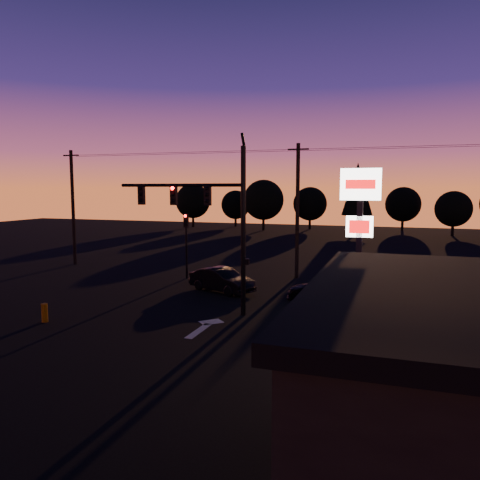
% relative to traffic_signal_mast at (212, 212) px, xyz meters
% --- Properties ---
extents(ground, '(120.00, 120.00, 0.00)m').
position_rel_traffic_signal_mast_xyz_m(ground, '(0.10, -3.99, -4.94)').
color(ground, black).
rests_on(ground, ground).
extents(lane_arrow, '(1.20, 3.10, 0.01)m').
position_rel_traffic_signal_mast_xyz_m(lane_arrow, '(0.60, -2.33, -4.93)').
color(lane_arrow, beige).
rests_on(lane_arrow, ground).
extents(traffic_signal_mast, '(6.79, 0.52, 8.58)m').
position_rel_traffic_signal_mast_xyz_m(traffic_signal_mast, '(0.00, 0.00, 0.00)').
color(traffic_signal_mast, black).
rests_on(traffic_signal_mast, ground).
extents(secondary_signal, '(0.30, 0.31, 4.35)m').
position_rel_traffic_signal_mast_xyz_m(secondary_signal, '(-4.90, 7.49, -2.07)').
color(secondary_signal, black).
rests_on(secondary_signal, ground).
extents(pylon_sign, '(1.50, 0.28, 6.80)m').
position_rel_traffic_signal_mast_xyz_m(pylon_sign, '(7.10, -2.49, -0.02)').
color(pylon_sign, black).
rests_on(pylon_sign, ground).
extents(utility_pole_0, '(1.40, 0.26, 9.00)m').
position_rel_traffic_signal_mast_xyz_m(utility_pole_0, '(-15.90, 10.01, -0.34)').
color(utility_pole_0, black).
rests_on(utility_pole_0, ground).
extents(utility_pole_1, '(1.40, 0.26, 9.00)m').
position_rel_traffic_signal_mast_xyz_m(utility_pole_1, '(2.10, 10.01, -0.34)').
color(utility_pole_1, black).
rests_on(utility_pole_1, ground).
extents(power_wires, '(36.00, 1.22, 0.07)m').
position_rel_traffic_signal_mast_xyz_m(power_wires, '(2.10, 10.01, 3.63)').
color(power_wires, black).
rests_on(power_wires, ground).
extents(bollard, '(0.28, 0.28, 0.84)m').
position_rel_traffic_signal_mast_xyz_m(bollard, '(-6.60, -3.98, -4.51)').
color(bollard, '#B96905').
rests_on(bollard, ground).
extents(tree_0, '(5.36, 5.36, 6.74)m').
position_rel_traffic_signal_mast_xyz_m(tree_0, '(-21.90, 46.01, -0.88)').
color(tree_0, black).
rests_on(tree_0, ground).
extents(tree_1, '(4.54, 4.54, 5.71)m').
position_rel_traffic_signal_mast_xyz_m(tree_1, '(-15.90, 49.01, -1.50)').
color(tree_1, black).
rests_on(tree_1, ground).
extents(tree_2, '(5.77, 5.78, 7.26)m').
position_rel_traffic_signal_mast_xyz_m(tree_2, '(-9.90, 44.01, -0.57)').
color(tree_2, black).
rests_on(tree_2, ground).
extents(tree_3, '(4.95, 4.95, 6.22)m').
position_rel_traffic_signal_mast_xyz_m(tree_3, '(-3.90, 48.01, -1.19)').
color(tree_3, black).
rests_on(tree_3, ground).
extents(tree_4, '(4.18, 4.18, 9.50)m').
position_rel_traffic_signal_mast_xyz_m(tree_4, '(3.10, 45.01, 0.99)').
color(tree_4, black).
rests_on(tree_4, ground).
extents(tree_5, '(4.95, 4.95, 6.22)m').
position_rel_traffic_signal_mast_xyz_m(tree_5, '(9.10, 50.01, -1.19)').
color(tree_5, black).
rests_on(tree_5, ground).
extents(tree_6, '(4.54, 4.54, 5.71)m').
position_rel_traffic_signal_mast_xyz_m(tree_6, '(15.10, 44.01, -1.50)').
color(tree_6, black).
rests_on(tree_6, ground).
extents(car_mid, '(4.46, 3.06, 1.39)m').
position_rel_traffic_signal_mast_xyz_m(car_mid, '(-1.22, 4.47, -4.24)').
color(car_mid, black).
rests_on(car_mid, ground).
extents(car_right, '(4.96, 2.82, 1.36)m').
position_rel_traffic_signal_mast_xyz_m(car_right, '(5.22, 3.71, -4.26)').
color(car_right, black).
rests_on(car_right, ground).
extents(suv_parked, '(3.41, 5.81, 1.52)m').
position_rel_traffic_signal_mast_xyz_m(suv_parked, '(9.97, -7.64, -4.18)').
color(suv_parked, black).
rests_on(suv_parked, ground).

